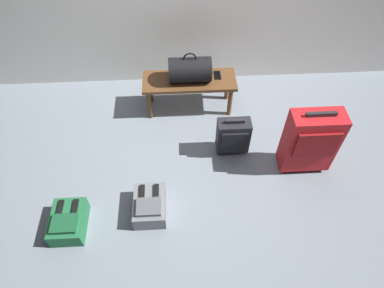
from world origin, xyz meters
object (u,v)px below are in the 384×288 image
Objects in this scene: backpack_green at (69,222)px; cell_phone at (218,75)px; suitcase_small_charcoal at (233,136)px; bench at (189,84)px; suitcase_upright_red at (310,141)px; duffel_bag_black at (190,70)px; backpack_grey at (150,206)px.

cell_phone is at bearing 46.39° from backpack_green.
suitcase_small_charcoal reaches higher than cell_phone.
bench is at bearing -170.49° from cell_phone.
suitcase_upright_red reaches higher than bench.
backpack_grey is at bearing -107.83° from duffel_bag_black.
duffel_bag_black reaches higher than suitcase_small_charcoal.
cell_phone is 0.31× the size of suitcase_small_charcoal.
bench is at bearing 180.00° from duffel_bag_black.
backpack_grey is (-0.42, -1.32, -0.25)m from bench.
suitcase_upright_red is at bearing -39.87° from bench.
backpack_green is 0.70m from backpack_grey.
duffel_bag_black is at bearing 0.00° from bench.
suitcase_upright_red is 0.72m from suitcase_small_charcoal.
suitcase_upright_red reaches higher than suitcase_small_charcoal.
suitcase_upright_red is at bearing -51.15° from cell_phone.
suitcase_upright_red is at bearing -40.07° from duffel_bag_black.
duffel_bag_black is at bearing 72.17° from backpack_grey.
suitcase_upright_red reaches higher than cell_phone.
duffel_bag_black is 0.33m from cell_phone.
backpack_green is at bearing -127.89° from duffel_bag_black.
duffel_bag_black is 0.83m from suitcase_small_charcoal.
duffel_bag_black is 1.88m from backpack_green.
duffel_bag_black is 1.39m from suitcase_upright_red.
duffel_bag_black is 1.46m from backpack_grey.
bench is 1.83m from backpack_green.
suitcase_small_charcoal is (0.39, -0.67, -0.30)m from duffel_bag_black.
bench is at bearing 140.13° from suitcase_upright_red.
duffel_bag_black reaches higher than backpack_grey.
bench is at bearing 52.30° from backpack_green.
duffel_bag_black is (0.01, 0.00, 0.19)m from bench.
cell_phone is 1.21m from suitcase_upright_red.
suitcase_small_charcoal reaches higher than backpack_grey.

